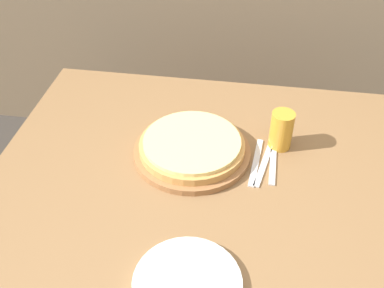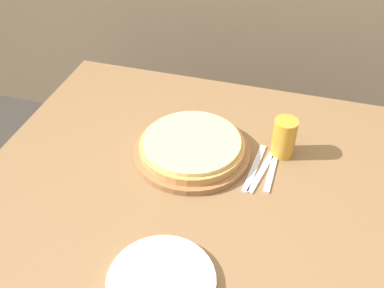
{
  "view_description": "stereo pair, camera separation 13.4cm",
  "coord_description": "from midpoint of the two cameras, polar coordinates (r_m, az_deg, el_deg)",
  "views": [
    {
      "loc": [
        0.1,
        -0.9,
        1.62
      ],
      "look_at": [
        -0.05,
        0.11,
        0.75
      ],
      "focal_mm": 42.0,
      "sensor_mm": 36.0,
      "label": 1
    },
    {
      "loc": [
        0.23,
        -0.87,
        1.62
      ],
      "look_at": [
        -0.05,
        0.11,
        0.75
      ],
      "focal_mm": 42.0,
      "sensor_mm": 36.0,
      "label": 2
    }
  ],
  "objects": [
    {
      "name": "beer_glass",
      "position": [
        1.37,
        14.42,
        0.86
      ],
      "size": [
        0.07,
        0.07,
        0.12
      ],
      "color": "gold",
      "rests_on": "dining_table"
    },
    {
      "name": "dinner_plate",
      "position": [
        1.06,
        -0.16,
        -17.24
      ],
      "size": [
        0.25,
        0.25,
        0.02
      ],
      "color": "silver",
      "rests_on": "dining_table"
    },
    {
      "name": "dinner_knife",
      "position": [
        1.34,
        11.86,
        -3.29
      ],
      "size": [
        0.06,
        0.21,
        0.0
      ],
      "color": "silver",
      "rests_on": "dining_table"
    },
    {
      "name": "fork",
      "position": [
        1.34,
        10.8,
        -3.1
      ],
      "size": [
        0.04,
        0.21,
        0.0
      ],
      "color": "silver",
      "rests_on": "dining_table"
    },
    {
      "name": "dining_table",
      "position": [
        1.55,
        3.26,
        -14.32
      ],
      "size": [
        1.25,
        1.07,
        0.71
      ],
      "color": "olive",
      "rests_on": "ground_plane"
    },
    {
      "name": "pizza_on_board",
      "position": [
        1.35,
        2.84,
        -0.58
      ],
      "size": [
        0.35,
        0.35,
        0.06
      ],
      "color": "#99663D",
      "rests_on": "dining_table"
    },
    {
      "name": "spoon",
      "position": [
        1.34,
        12.91,
        -3.48
      ],
      "size": [
        0.02,
        0.18,
        0.0
      ],
      "color": "silver",
      "rests_on": "dining_table"
    }
  ]
}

